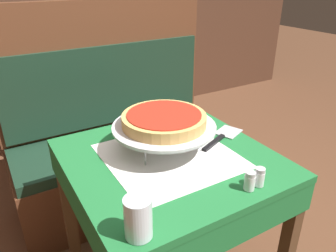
% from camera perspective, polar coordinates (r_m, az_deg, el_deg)
% --- Properties ---
extents(dining_table_front, '(0.77, 0.77, 0.76)m').
position_cam_1_polar(dining_table_front, '(1.34, 0.25, -8.91)').
color(dining_table_front, '#1E6B33').
rests_on(dining_table_front, ground_plane).
extents(dining_table_rear, '(0.70, 0.70, 0.76)m').
position_cam_1_polar(dining_table_rear, '(2.88, -16.69, 9.06)').
color(dining_table_rear, '#194799').
rests_on(dining_table_rear, ground_plane).
extents(booth_bench, '(1.34, 0.51, 1.27)m').
position_cam_1_polar(booth_bench, '(2.16, -8.18, -4.12)').
color(booth_bench, brown).
rests_on(booth_bench, ground_plane).
extents(pizza_pan_stand, '(0.41, 0.41, 0.11)m').
position_cam_1_polar(pizza_pan_stand, '(1.28, -0.68, -0.24)').
color(pizza_pan_stand, '#ADADB2').
rests_on(pizza_pan_stand, dining_table_front).
extents(deep_dish_pizza, '(0.33, 0.33, 0.05)m').
position_cam_1_polar(deep_dish_pizza, '(1.27, -0.69, 1.15)').
color(deep_dish_pizza, tan).
rests_on(deep_dish_pizza, pizza_pan_stand).
extents(pizza_server, '(0.27, 0.16, 0.01)m').
position_cam_1_polar(pizza_server, '(1.43, 9.30, -1.89)').
color(pizza_server, '#BCBCC1').
rests_on(pizza_server, dining_table_front).
extents(water_glass_near, '(0.08, 0.08, 0.12)m').
position_cam_1_polar(water_glass_near, '(0.91, -5.22, -15.62)').
color(water_glass_near, silver).
rests_on(water_glass_near, dining_table_front).
extents(salt_shaker, '(0.04, 0.04, 0.07)m').
position_cam_1_polar(salt_shaker, '(1.12, 14.05, -9.25)').
color(salt_shaker, silver).
rests_on(salt_shaker, dining_table_front).
extents(pepper_shaker, '(0.03, 0.03, 0.07)m').
position_cam_1_polar(pepper_shaker, '(1.14, 15.64, -8.54)').
color(pepper_shaker, silver).
rests_on(pepper_shaker, dining_table_front).
extents(condiment_caddy, '(0.14, 0.14, 0.15)m').
position_cam_1_polar(condiment_caddy, '(2.84, -17.81, 11.79)').
color(condiment_caddy, black).
rests_on(condiment_caddy, dining_table_rear).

